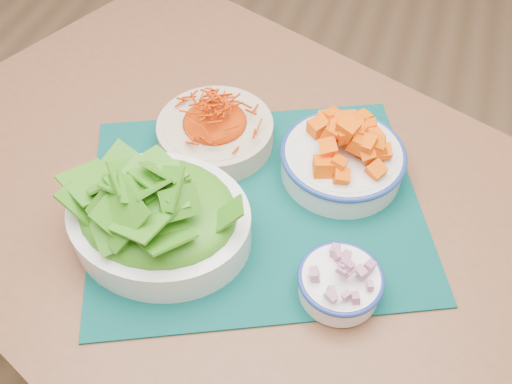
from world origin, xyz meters
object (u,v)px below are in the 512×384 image
(table, at_px, (250,231))
(onion_bowl, at_px, (340,280))
(lettuce_bowl, at_px, (158,212))
(placemat, at_px, (256,204))
(squash_bowl, at_px, (343,154))
(carrot_bowl, at_px, (215,127))

(table, xyz_separation_m, onion_bowl, (0.18, -0.13, 0.13))
(table, relative_size, lettuce_bowl, 5.28)
(placemat, height_order, squash_bowl, squash_bowl)
(table, xyz_separation_m, squash_bowl, (0.13, 0.10, 0.14))
(placemat, distance_m, carrot_bowl, 0.17)
(onion_bowl, bearing_deg, lettuce_bowl, 177.14)
(table, bearing_deg, placemat, -6.08)
(placemat, xyz_separation_m, squash_bowl, (0.12, 0.11, 0.05))
(placemat, bearing_deg, lettuce_bowl, -162.85)
(placemat, bearing_deg, table, 127.47)
(placemat, relative_size, lettuce_bowl, 1.89)
(lettuce_bowl, relative_size, onion_bowl, 1.82)
(placemat, distance_m, lettuce_bowl, 0.17)
(carrot_bowl, relative_size, onion_bowl, 1.72)
(table, height_order, carrot_bowl, carrot_bowl)
(table, bearing_deg, lettuce_bowl, -111.20)
(lettuce_bowl, bearing_deg, table, 46.48)
(carrot_bowl, height_order, squash_bowl, squash_bowl)
(table, xyz_separation_m, placemat, (0.01, -0.01, 0.09))
(carrot_bowl, bearing_deg, table, -46.92)
(placemat, bearing_deg, squash_bowl, 19.31)
(table, bearing_deg, onion_bowl, -12.90)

